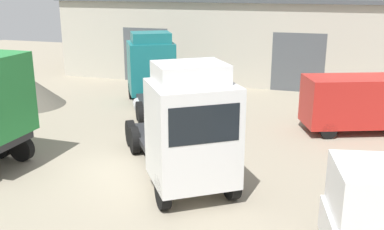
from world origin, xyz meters
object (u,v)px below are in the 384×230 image
at_px(tractor_unit_white, 187,130).
at_px(tractor_unit_teal, 152,70).
at_px(delivery_van_red, 364,102).
at_px(gravel_pile, 27,90).

height_order(tractor_unit_white, tractor_unit_teal, tractor_unit_white).
distance_m(tractor_unit_white, tractor_unit_teal, 11.17).
xyz_separation_m(tractor_unit_teal, delivery_van_red, (11.06, -1.97, -0.45)).
distance_m(tractor_unit_white, gravel_pile, 13.73).
xyz_separation_m(delivery_van_red, gravel_pile, (-17.42, -0.66, -0.53)).
bearing_deg(tractor_unit_white, tractor_unit_teal, 173.55).
height_order(tractor_unit_white, delivery_van_red, tractor_unit_white).
bearing_deg(gravel_pile, delivery_van_red, 2.18).
distance_m(tractor_unit_teal, gravel_pile, 6.96).
bearing_deg(tractor_unit_white, gravel_pile, -156.38).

